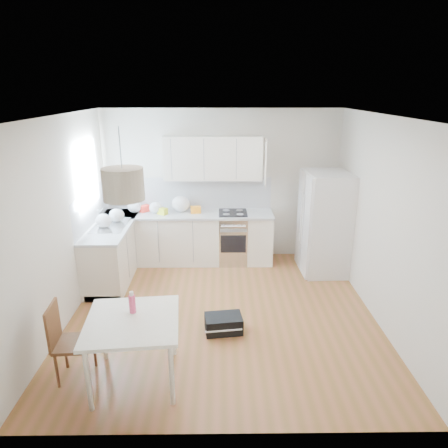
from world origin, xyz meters
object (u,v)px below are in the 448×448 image
refrigerator (325,223)px  dining_table (133,327)px  gym_bag (224,324)px  dining_chair (74,342)px

refrigerator → dining_table: bearing=-136.3°
refrigerator → dining_table: 3.86m
refrigerator → dining_table: size_ratio=1.68×
refrigerator → gym_bag: 2.64m
gym_bag → refrigerator: bearing=39.5°
dining_table → dining_chair: 0.70m
dining_chair → refrigerator: bearing=34.5°
dining_chair → dining_table: bearing=-9.6°
refrigerator → dining_chair: 4.32m
dining_table → gym_bag: dining_table is taller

